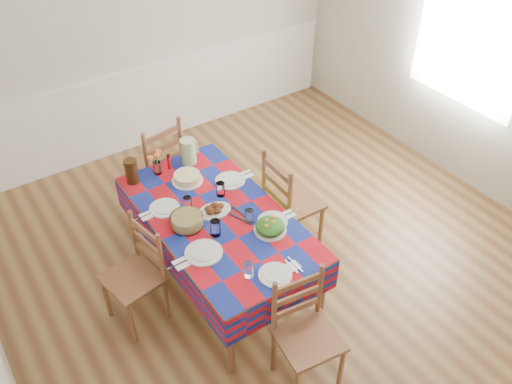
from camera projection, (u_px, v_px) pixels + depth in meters
room at (296, 137)px, 3.82m from camera, size 4.58×5.08×2.78m
wainscot at (155, 100)px, 5.96m from camera, size 4.41×0.06×0.92m
window_right at (473, 32)px, 4.89m from camera, size 0.00×1.40×1.40m
dining_table at (218, 223)px, 4.21m from camera, size 0.95×1.77×0.69m
setting_near_head at (266, 272)px, 3.67m from camera, size 0.38×0.25×0.11m
setting_left_near at (207, 244)px, 3.88m from camera, size 0.50×0.30×0.13m
setting_left_far at (172, 207)px, 4.21m from camera, size 0.44×0.26×0.11m
setting_right_near at (265, 219)px, 4.10m from camera, size 0.44×0.25×0.11m
setting_right_far at (227, 183)px, 4.43m from camera, size 0.48×0.28×0.12m
meat_platter at (214, 210)px, 4.18m from camera, size 0.27×0.20×0.05m
salad_platter at (270, 227)px, 4.01m from camera, size 0.25×0.25×0.10m
pasta_bowl at (187, 221)px, 4.05m from camera, size 0.25×0.25×0.09m
cake at (187, 178)px, 4.48m from camera, size 0.26×0.26×0.07m
serving_utensils at (238, 214)px, 4.17m from camera, size 0.14×0.32×0.01m
flower_vase at (157, 165)px, 4.52m from camera, size 0.14×0.11×0.22m
hot_sauce at (169, 161)px, 4.59m from camera, size 0.04×0.04×0.15m
green_pitcher at (188, 151)px, 4.64m from camera, size 0.13×0.13×0.23m
tea_pitcher at (131, 171)px, 4.43m from camera, size 0.11×0.11×0.21m
name_card at (278, 284)px, 3.62m from camera, size 0.07×0.02×0.02m
chair_near at (306, 334)px, 3.60m from camera, size 0.45×0.43×0.91m
chair_far at (158, 166)px, 5.01m from camera, size 0.50×0.49×0.99m
chair_left at (137, 276)px, 4.02m from camera, size 0.44×0.45×0.89m
chair_right at (289, 203)px, 4.60m from camera, size 0.42×0.44×0.97m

